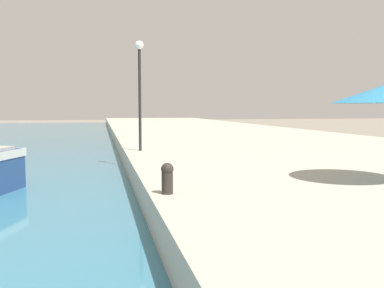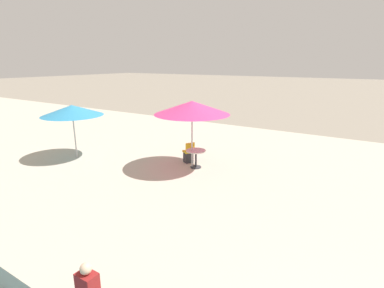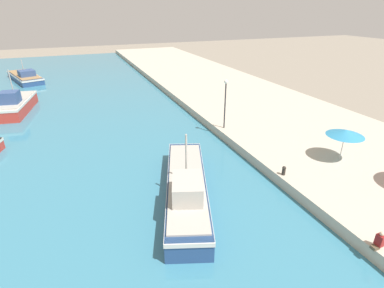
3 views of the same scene
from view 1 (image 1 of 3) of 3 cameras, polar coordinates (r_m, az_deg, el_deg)
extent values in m
cube|color=#BCB29E|center=(34.72, 2.88, 1.19)|extent=(16.00, 90.00, 0.79)
cylinder|color=#2D2823|center=(8.95, -3.31, -5.24)|extent=(0.24, 0.24, 0.45)
sphere|color=#2D2823|center=(8.90, -3.32, -3.35)|extent=(0.26, 0.26, 0.26)
cylinder|color=#232328|center=(18.04, -6.97, 5.76)|extent=(0.12, 0.12, 4.20)
sphere|color=white|center=(18.22, -7.04, 12.95)|extent=(0.36, 0.36, 0.36)
camera|label=2|loc=(3.67, -161.77, 36.67)|focal=28.00mm
camera|label=3|loc=(14.99, -130.26, 32.23)|focal=28.00mm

